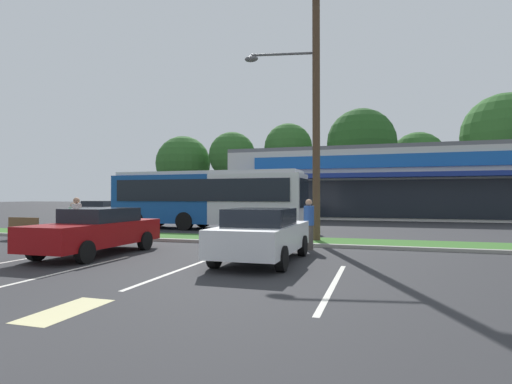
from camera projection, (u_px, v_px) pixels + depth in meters
name	position (u px, v px, depth m)	size (l,w,h in m)	color
grass_median	(240.00, 239.00, 17.07)	(56.00, 2.20, 0.12)	#386B28
curb_lip	(230.00, 242.00, 15.90)	(56.00, 0.24, 0.12)	#99968C
parking_stripe_0	(40.00, 256.00, 12.56)	(0.12, 4.80, 0.01)	silver
parking_stripe_1	(71.00, 270.00, 10.18)	(0.12, 4.80, 0.01)	silver
parking_stripe_2	(179.00, 270.00, 10.19)	(0.12, 4.80, 0.01)	silver
parking_stripe_3	(333.00, 285.00, 8.49)	(0.12, 4.80, 0.01)	silver
lot_arrow	(66.00, 311.00, 6.57)	(0.70, 1.60, 0.01)	beige
storefront_building	(378.00, 185.00, 37.09)	(24.38, 14.49, 5.84)	beige
tree_far_left	(183.00, 163.00, 53.36)	(7.10, 7.10, 9.74)	#473323
tree_left	(232.00, 156.00, 50.27)	(5.76, 5.76, 9.80)	#473323
tree_mid_left	(288.00, 148.00, 47.61)	(5.61, 5.61, 10.38)	#473323
tree_mid	(361.00, 143.00, 43.99)	(7.41, 7.41, 11.33)	#473323
tree_mid_right	(418.00, 160.00, 44.80)	(5.99, 5.99, 8.93)	#473323
tree_right	(506.00, 135.00, 40.74)	(8.39, 8.39, 12.16)	#473323
utility_pole	(313.00, 102.00, 16.23)	(3.13, 2.38, 10.52)	#4C3826
city_bus	(208.00, 198.00, 23.04)	(11.11, 2.78, 3.25)	#144793
bus_stop_bench	(26.00, 228.00, 17.53)	(1.60, 0.45, 0.95)	brown
car_0	(163.00, 211.00, 31.22)	(4.24, 1.85, 1.40)	#B7B7BC
car_2	(262.00, 234.00, 11.54)	(2.00, 4.48, 1.51)	silver
car_3	(101.00, 210.00, 32.26)	(4.58, 1.97, 1.50)	silver
car_4	(97.00, 231.00, 12.89)	(1.89, 4.80, 1.47)	maroon
car_5	(271.00, 212.00, 28.16)	(4.21, 1.93, 1.47)	#9E998C
pedestrian_near_bench	(309.00, 224.00, 14.11)	(0.35, 0.35, 1.75)	#47423D
pedestrian_by_pole	(73.00, 221.00, 17.44)	(0.32, 0.32, 1.59)	black
pedestrian_mid	(76.00, 221.00, 15.60)	(0.36, 0.36, 1.81)	black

